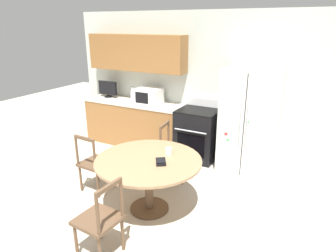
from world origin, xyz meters
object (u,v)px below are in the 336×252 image
(dining_chair_near, at_px, (100,220))
(oven_range, at_px, (198,134))
(counter_bottle, at_px, (132,95))
(dining_chair_far, at_px, (174,152))
(countertop_tv, at_px, (108,88))
(dining_chair_left, at_px, (95,163))
(candle_glass, at_px, (169,152))
(refrigerator, at_px, (249,121))
(wallet, at_px, (161,162))
(microwave, at_px, (149,96))

(dining_chair_near, bearing_deg, oven_range, 5.46)
(counter_bottle, relative_size, dining_chair_far, 0.32)
(countertop_tv, height_order, dining_chair_left, countertop_tv)
(candle_glass, bearing_deg, counter_bottle, 135.80)
(refrigerator, bearing_deg, candle_glass, -114.10)
(oven_range, xyz_separation_m, dining_chair_near, (0.05, -2.79, -0.03))
(oven_range, relative_size, dining_chair_left, 1.20)
(refrigerator, distance_m, countertop_tv, 3.01)
(counter_bottle, height_order, candle_glass, counter_bottle)
(dining_chair_near, xyz_separation_m, wallet, (0.22, 0.91, 0.33))
(candle_glass, bearing_deg, wallet, -80.06)
(oven_range, xyz_separation_m, dining_chair_left, (-0.89, -1.78, -0.03))
(oven_range, height_order, candle_glass, oven_range)
(counter_bottle, xyz_separation_m, dining_chair_far, (1.41, -0.94, -0.58))
(wallet, bearing_deg, dining_chair_left, 175.07)
(countertop_tv, bearing_deg, oven_range, -2.44)
(candle_glass, relative_size, wallet, 0.52)
(dining_chair_near, bearing_deg, microwave, 25.81)
(dining_chair_far, bearing_deg, oven_range, 170.24)
(dining_chair_far, height_order, candle_glass, dining_chair_far)
(microwave, height_order, dining_chair_far, microwave)
(refrigerator, distance_m, dining_chair_far, 1.34)
(countertop_tv, bearing_deg, microwave, -3.36)
(dining_chair_near, bearing_deg, counter_bottle, 32.27)
(counter_bottle, height_order, wallet, counter_bottle)
(refrigerator, relative_size, microwave, 3.57)
(refrigerator, relative_size, candle_glass, 19.21)
(microwave, distance_m, counter_bottle, 0.40)
(counter_bottle, distance_m, dining_chair_left, 2.00)
(candle_glass, bearing_deg, dining_chair_far, 111.06)
(refrigerator, xyz_separation_m, dining_chair_far, (-0.95, -0.85, -0.43))
(counter_bottle, relative_size, candle_glass, 3.24)
(dining_chair_far, bearing_deg, dining_chair_left, -50.21)
(counter_bottle, bearing_deg, wallet, -48.26)
(dining_chair_near, height_order, dining_chair_left, same)
(dining_chair_far, relative_size, candle_glass, 10.07)
(microwave, relative_size, dining_chair_near, 0.53)
(counter_bottle, xyz_separation_m, candle_glass, (1.67, -1.63, -0.24))
(microwave, bearing_deg, countertop_tv, 176.64)
(oven_range, xyz_separation_m, dining_chair_far, (-0.04, -0.88, -0.03))
(oven_range, distance_m, dining_chair_left, 1.99)
(microwave, distance_m, countertop_tv, 1.04)
(candle_glass, height_order, wallet, candle_glass)
(refrigerator, bearing_deg, countertop_tv, 177.61)
(oven_range, bearing_deg, dining_chair_near, -88.91)
(microwave, relative_size, wallet, 2.80)
(oven_range, distance_m, counter_bottle, 1.55)
(countertop_tv, xyz_separation_m, dining_chair_near, (2.14, -2.88, -0.65))
(refrigerator, bearing_deg, wallet, -108.94)
(refrigerator, bearing_deg, microwave, 178.13)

